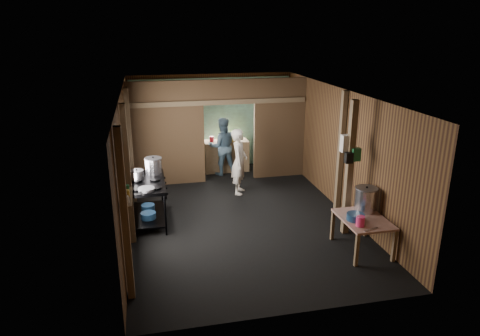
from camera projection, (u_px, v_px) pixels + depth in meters
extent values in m
cube|color=black|center=(238.00, 214.00, 9.37)|extent=(4.50, 7.00, 0.00)
cube|color=#464646|center=(238.00, 92.00, 8.56)|extent=(4.50, 7.00, 0.00)
cube|color=brown|center=(212.00, 121.00, 12.22)|extent=(4.50, 0.00, 2.60)
cube|color=brown|center=(294.00, 230.00, 5.72)|extent=(4.50, 0.00, 2.60)
cube|color=brown|center=(125.00, 163.00, 8.51)|extent=(0.00, 7.00, 2.60)
cube|color=brown|center=(340.00, 149.00, 9.43)|extent=(0.00, 7.00, 2.60)
cube|color=#4E3825|center=(167.00, 134.00, 10.74)|extent=(1.85, 0.10, 2.60)
cube|color=#4E3825|center=(279.00, 128.00, 11.33)|extent=(1.35, 0.10, 2.60)
cube|color=#4E3825|center=(229.00, 91.00, 10.75)|extent=(1.30, 0.10, 0.60)
cube|color=#6DB6AA|center=(212.00, 123.00, 12.18)|extent=(4.40, 0.06, 2.50)
cube|color=brown|center=(226.00, 156.00, 12.04)|extent=(1.20, 0.50, 0.85)
cylinder|color=silver|center=(221.00, 100.00, 11.99)|extent=(0.20, 0.03, 0.20)
cube|color=brown|center=(125.00, 217.00, 6.11)|extent=(0.10, 0.12, 2.60)
cube|color=brown|center=(128.00, 176.00, 7.78)|extent=(0.10, 0.12, 2.60)
cube|color=brown|center=(130.00, 147.00, 9.64)|extent=(0.10, 0.12, 2.60)
cube|color=brown|center=(341.00, 152.00, 9.23)|extent=(0.10, 0.12, 2.60)
cube|color=brown|center=(349.00, 169.00, 8.14)|extent=(0.12, 0.12, 2.60)
cube|color=brown|center=(220.00, 102.00, 10.73)|extent=(4.40, 0.12, 0.12)
cylinder|color=slate|center=(126.00, 140.00, 8.78)|extent=(0.03, 0.34, 0.34)
cylinder|color=black|center=(127.00, 140.00, 9.18)|extent=(0.03, 0.30, 0.30)
cube|color=brown|center=(127.00, 197.00, 6.55)|extent=(0.14, 0.80, 0.03)
cylinder|color=silver|center=(127.00, 199.00, 6.30)|extent=(0.07, 0.07, 0.10)
cylinder|color=gold|center=(127.00, 193.00, 6.53)|extent=(0.08, 0.08, 0.10)
cylinder|color=#195E31|center=(127.00, 188.00, 6.74)|extent=(0.06, 0.06, 0.10)
cube|color=silver|center=(347.00, 143.00, 8.05)|extent=(0.22, 0.15, 0.32)
cube|color=#195E31|center=(356.00, 154.00, 8.00)|extent=(0.16, 0.12, 0.24)
cube|color=black|center=(349.00, 158.00, 7.97)|extent=(0.14, 0.10, 0.20)
cylinder|color=silver|center=(137.00, 173.00, 9.02)|extent=(0.21, 0.21, 0.10)
cylinder|color=navy|center=(148.00, 216.00, 8.72)|extent=(0.30, 0.30, 0.12)
cylinder|color=navy|center=(148.00, 207.00, 9.13)|extent=(0.28, 0.28, 0.11)
cylinder|color=navy|center=(355.00, 217.00, 7.60)|extent=(0.33, 0.33, 0.12)
cylinder|color=#F83275|center=(360.00, 221.00, 7.36)|extent=(0.17, 0.17, 0.18)
cube|color=silver|center=(371.00, 229.00, 7.25)|extent=(0.30, 0.12, 0.01)
cylinder|color=gold|center=(231.00, 137.00, 11.91)|extent=(0.34, 0.34, 0.19)
cylinder|color=maroon|center=(212.00, 139.00, 11.81)|extent=(0.12, 0.12, 0.14)
imported|color=silver|center=(239.00, 162.00, 10.32)|extent=(0.54, 0.66, 1.57)
imported|color=#476479|center=(222.00, 146.00, 11.63)|extent=(0.76, 0.60, 1.56)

